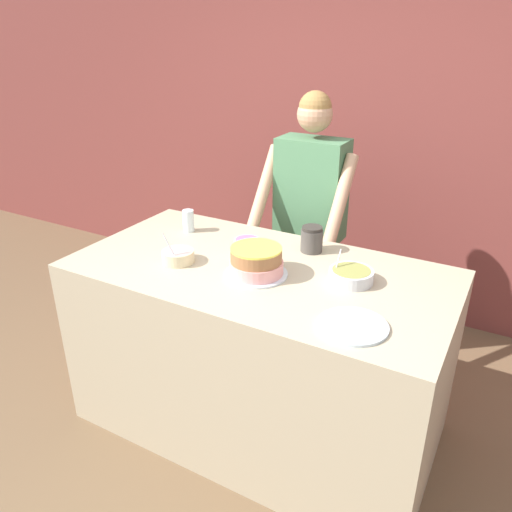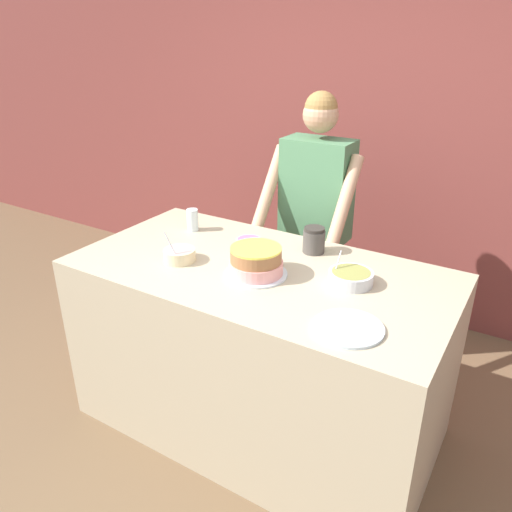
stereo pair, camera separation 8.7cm
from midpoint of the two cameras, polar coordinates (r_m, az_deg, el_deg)
ground_plane at (r=2.68m, az=-6.12°, el=-24.18°), size 14.00×14.00×0.00m
wall_back at (r=3.74m, az=12.09°, el=13.07°), size 10.00×0.05×2.60m
counter at (r=2.66m, az=-0.63°, el=-10.66°), size 1.85×0.95×0.96m
person_baker at (r=3.07m, az=5.36°, el=5.66°), size 0.56×0.48×1.70m
cake at (r=2.32m, az=-1.05°, el=-0.70°), size 0.30×0.30×0.14m
frosting_bowl_purple at (r=2.55m, az=-1.97°, el=1.19°), size 0.14×0.14×0.08m
frosting_bowl_pink at (r=2.50m, az=-9.90°, el=0.03°), size 0.16×0.16×0.17m
frosting_bowl_olive at (r=2.30m, az=9.76°, el=-2.19°), size 0.20×0.20×0.13m
drinking_glass at (r=2.87m, az=-8.60°, el=3.99°), size 0.06×0.06×0.13m
ceramic_plate at (r=1.98m, az=9.72°, el=-7.89°), size 0.28×0.28×0.01m
stoneware_jar at (r=2.58m, az=5.43°, el=1.91°), size 0.11×0.11×0.14m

